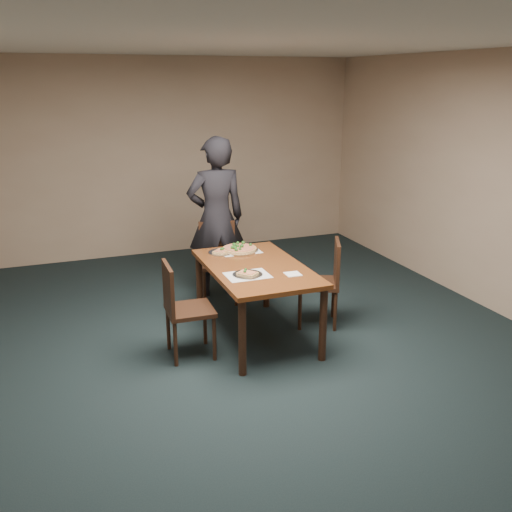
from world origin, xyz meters
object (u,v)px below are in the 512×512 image
object	(u,v)px
chair_far	(218,257)
chair_right	(325,278)
dining_table	(256,275)
diner	(216,218)
slice_plate_near	(247,274)
slice_plate_far	(222,252)
chair_left	(181,305)
pizza_pan	(239,249)

from	to	relation	value
chair_far	chair_right	size ratio (longest dim) A/B	1.00
dining_table	chair_right	distance (m)	0.80
chair_right	diner	world-z (taller)	diner
dining_table	diner	size ratio (longest dim) A/B	0.80
diner	chair_far	bearing A→B (deg)	78.51
chair_far	slice_plate_near	size ratio (longest dim) A/B	3.25
slice_plate_near	chair_far	bearing A→B (deg)	84.40
diner	slice_plate_far	distance (m)	0.80
dining_table	chair_left	distance (m)	0.82
pizza_pan	slice_plate_near	world-z (taller)	pizza_pan
chair_left	chair_far	bearing A→B (deg)	-27.93
chair_far	dining_table	bearing A→B (deg)	-75.51
chair_right	slice_plate_near	world-z (taller)	chair_right
dining_table	chair_far	bearing A→B (deg)	92.00
diner	slice_plate_far	size ratio (longest dim) A/B	6.72
slice_plate_near	pizza_pan	bearing A→B (deg)	76.15
chair_far	diner	distance (m)	0.46
chair_far	pizza_pan	size ratio (longest dim) A/B	2.29
diner	pizza_pan	xyz separation A→B (m)	(0.02, -0.76, -0.17)
pizza_pan	slice_plate_far	bearing A→B (deg)	-179.65
chair_left	diner	distance (m)	1.70
chair_left	diner	size ratio (longest dim) A/B	0.48
chair_right	diner	distance (m)	1.54
slice_plate_near	chair_left	bearing A→B (deg)	172.50
chair_far	pizza_pan	bearing A→B (deg)	-72.38
pizza_pan	dining_table	bearing A→B (deg)	-91.59
chair_right	slice_plate_near	size ratio (longest dim) A/B	3.25
dining_table	pizza_pan	world-z (taller)	pizza_pan
slice_plate_near	diner	bearing A→B (deg)	83.66
chair_left	pizza_pan	bearing A→B (deg)	-47.37
chair_right	dining_table	bearing A→B (deg)	-62.34
chair_left	chair_right	xyz separation A→B (m)	(1.58, 0.19, 0.00)
slice_plate_far	slice_plate_near	bearing A→B (deg)	-89.35
chair_left	diner	xyz separation A→B (m)	(0.79, 1.44, 0.43)
chair_right	diner	size ratio (longest dim) A/B	0.48
dining_table	chair_far	size ratio (longest dim) A/B	1.65
chair_left	diner	world-z (taller)	diner
pizza_pan	diner	bearing A→B (deg)	91.44
chair_far	slice_plate_near	xyz separation A→B (m)	(-0.13, -1.37, 0.25)
chair_left	slice_plate_far	distance (m)	0.95
dining_table	diner	world-z (taller)	diner
chair_left	slice_plate_near	size ratio (longest dim) A/B	3.25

